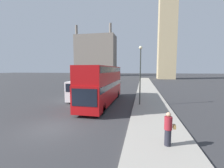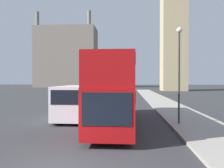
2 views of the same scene
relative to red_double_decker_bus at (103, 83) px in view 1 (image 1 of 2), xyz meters
name	(u,v)px [view 1 (image 1 of 2)]	position (x,y,z in m)	size (l,w,h in m)	color
ground_plane	(53,128)	(-1.42, -7.81, -2.41)	(300.00, 300.00, 0.00)	#333335
sidewalk_strip	(158,136)	(5.43, -7.81, -2.34)	(3.69, 120.00, 0.15)	#9E998E
building_block_distant	(96,56)	(-26.09, 80.04, 10.68)	(25.91, 12.70, 31.82)	slate
red_double_decker_bus	(103,83)	(0.00, 0.00, 0.00)	(2.45, 11.48, 4.31)	#A80F11
white_van	(82,90)	(-3.14, 1.39, -1.05)	(2.14, 5.50, 2.55)	white
pedestrian	(168,129)	(5.77, -9.04, -1.41)	(0.54, 0.38, 1.71)	#23232D
street_lamp	(140,67)	(4.23, -0.31, 1.81)	(0.36, 0.36, 6.28)	#2D332D
parked_sedan	(111,80)	(-4.57, 26.88, -1.70)	(1.70, 4.66, 1.56)	navy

